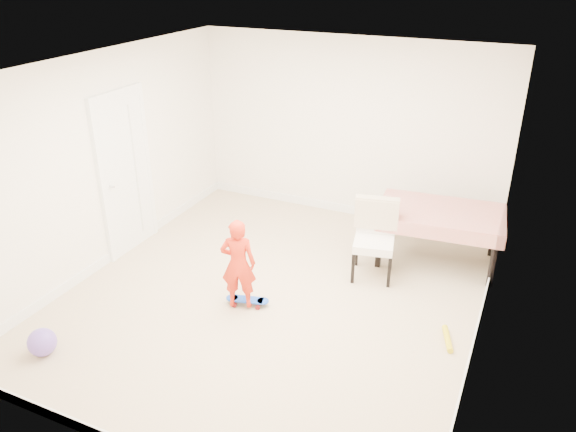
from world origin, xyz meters
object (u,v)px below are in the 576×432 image
at_px(dining_chair, 374,241).
at_px(child, 238,267).
at_px(balloon, 42,342).
at_px(skateboard, 248,302).
at_px(dining_table, 438,236).

height_order(dining_chair, child, child).
bearing_deg(balloon, dining_chair, 47.75).
bearing_deg(child, dining_chair, -151.98).
height_order(skateboard, balloon, balloon).
xyz_separation_m(dining_table, dining_chair, (-0.64, -0.70, 0.12)).
bearing_deg(skateboard, dining_table, 32.99).
bearing_deg(dining_chair, dining_table, 35.53).
xyz_separation_m(dining_chair, child, (-1.14, -1.26, 0.04)).
xyz_separation_m(dining_table, skateboard, (-1.72, -1.88, -0.32)).
relative_size(dining_table, skateboard, 3.10).
xyz_separation_m(child, balloon, (-1.38, -1.51, -0.38)).
distance_m(dining_chair, balloon, 3.76).
bearing_deg(dining_table, skateboard, -137.77).
xyz_separation_m(skateboard, balloon, (-1.43, -1.59, 0.10)).
relative_size(dining_chair, balloon, 3.43).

